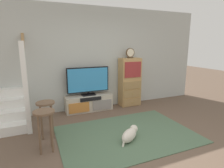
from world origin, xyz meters
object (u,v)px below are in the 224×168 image
at_px(television, 88,80).
at_px(dog, 130,134).
at_px(desk_clock, 130,53).
at_px(media_console, 89,103).
at_px(bar_stool_far, 46,111).
at_px(side_cabinet, 130,82).
at_px(bar_stool_near, 44,121).

distance_m(television, dog, 1.98).
bearing_deg(television, desk_clock, -1.37).
bearing_deg(media_console, television, 90.00).
bearing_deg(media_console, dog, -82.29).
xyz_separation_m(media_console, desk_clock, (1.20, -0.00, 1.28)).
distance_m(media_console, television, 0.60).
bearing_deg(dog, desk_clock, 62.17).
height_order(television, bar_stool_far, television).
bearing_deg(bar_stool_far, dog, -28.76).
xyz_separation_m(television, bar_stool_far, (-1.13, -1.08, -0.30)).
distance_m(desk_clock, dog, 2.47).
height_order(media_console, desk_clock, desk_clock).
bearing_deg(bar_stool_far, television, 43.70).
bearing_deg(bar_stool_far, side_cabinet, 24.49).
bearing_deg(side_cabinet, desk_clock, -129.42).
distance_m(media_console, dog, 1.84).
relative_size(media_console, bar_stool_far, 1.79).
height_order(television, dog, television).
xyz_separation_m(media_console, bar_stool_near, (-1.19, -1.57, 0.31)).
bearing_deg(desk_clock, bar_stool_near, -146.81).
bearing_deg(bar_stool_near, side_cabinet, 33.30).
distance_m(side_cabinet, bar_stool_near, 2.88).
distance_m(desk_clock, bar_stool_near, 3.02).
relative_size(television, bar_stool_near, 1.58).
xyz_separation_m(media_console, dog, (0.25, -1.82, -0.10)).
bearing_deg(bar_stool_near, television, 53.25).
bearing_deg(desk_clock, side_cabinet, 50.58).
bearing_deg(side_cabinet, bar_stool_far, -155.51).
xyz_separation_m(bar_stool_near, bar_stool_far, (0.06, 0.51, -0.01)).
bearing_deg(television, dog, -82.39).
bearing_deg(dog, bar_stool_near, 170.24).
xyz_separation_m(side_cabinet, dog, (-0.97, -1.83, -0.56)).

